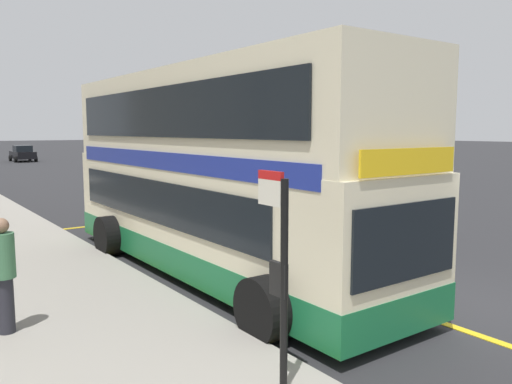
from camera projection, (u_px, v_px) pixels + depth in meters
ground_plane at (36, 176)px, 35.06m from camera, size 260.00×260.00×0.00m
double_decker_bus at (213, 180)px, 11.15m from camera, size 3.21×10.35×4.40m
bus_bay_markings at (213, 271)px, 11.42m from camera, size 3.05×14.08×0.01m
bus_stop_sign at (280, 262)px, 5.81m from camera, size 0.09×0.51×2.54m
parked_car_black_ahead at (23, 154)px, 51.24m from camera, size 2.09×4.20×1.62m
pedestrian_waiting_near_sign at (4, 271)px, 7.50m from camera, size 0.34×0.34×1.73m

